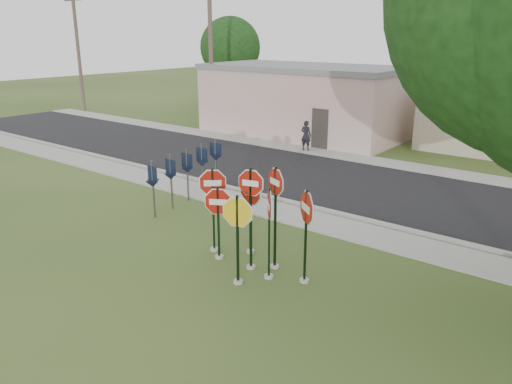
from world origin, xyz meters
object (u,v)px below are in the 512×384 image
Objects in this scene: stop_sign_left at (218,214)px; pedestrian at (306,135)px; stop_sign_center at (251,206)px; stop_sign_yellow at (237,228)px; utility_pole_near at (211,51)px.

pedestrian is at bearing 112.41° from stop_sign_left.
stop_sign_center is at bearing 109.53° from pedestrian.
stop_sign_left is at bearing 149.38° from stop_sign_yellow.
utility_pole_near is (-14.01, 13.72, 3.19)m from stop_sign_center.
stop_sign_yellow is at bearing 108.97° from pedestrian.
stop_sign_center is at bearing 107.06° from stop_sign_yellow.
stop_sign_yellow is 15.11m from pedestrian.
utility_pole_near is 6.03× the size of pedestrian.
pedestrian is (-5.26, 12.76, -0.46)m from stop_sign_left.
utility_pole_near is (-12.91, 13.77, 3.66)m from stop_sign_left.
utility_pole_near reaches higher than stop_sign_center.
stop_sign_center reaches higher than stop_sign_yellow.
pedestrian is (-6.36, 12.71, -0.93)m from stop_sign_center.
pedestrian is at bearing -7.51° from utility_pole_near.
stop_sign_center is 14.25m from pedestrian.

